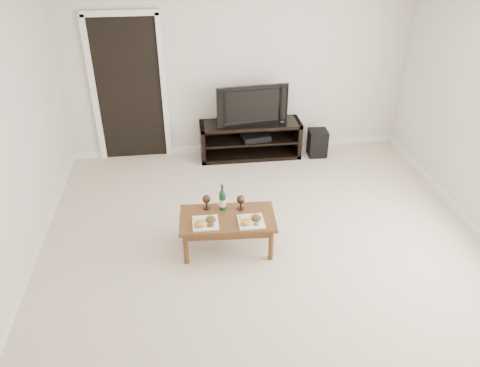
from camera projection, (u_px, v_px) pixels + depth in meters
name	position (u px, v px, depth m)	size (l,w,h in m)	color
floor	(269.00, 263.00, 5.00)	(5.50, 5.50, 0.00)	beige
back_wall	(237.00, 67.00, 6.69)	(5.00, 0.04, 2.60)	beige
ceiling	(280.00, 5.00, 3.66)	(5.00, 5.50, 0.04)	white
doorway	(129.00, 91.00, 6.64)	(0.90, 0.02, 2.05)	black
media_console	(250.00, 140.00, 7.00)	(1.49, 0.45, 0.55)	black
television	(251.00, 103.00, 6.71)	(1.04, 0.14, 0.60)	black
av_receiver	(255.00, 137.00, 6.98)	(0.40, 0.30, 0.08)	black
subwoofer	(317.00, 143.00, 7.07)	(0.27, 0.27, 0.41)	black
coffee_table	(228.00, 233.00, 5.12)	(1.02, 0.56, 0.42)	brown
plate_left	(205.00, 221.00, 4.88)	(0.27, 0.27, 0.07)	white
plate_right	(251.00, 220.00, 4.91)	(0.27, 0.27, 0.07)	white
wine_bottle	(222.00, 196.00, 5.05)	(0.07, 0.07, 0.35)	#0F371D
goblet_left	(206.00, 202.00, 5.11)	(0.09, 0.09, 0.17)	#35251D
goblet_right	(241.00, 202.00, 5.10)	(0.09, 0.09, 0.17)	#35251D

